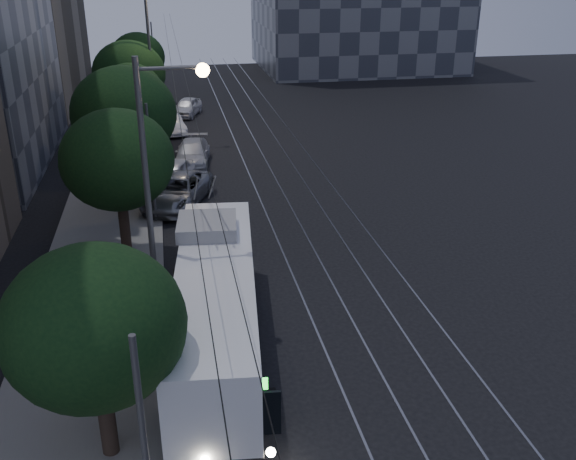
% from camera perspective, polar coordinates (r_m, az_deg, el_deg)
% --- Properties ---
extents(ground, '(120.00, 120.00, 0.00)m').
position_cam_1_polar(ground, '(24.05, 1.24, -7.49)').
color(ground, black).
rests_on(ground, ground).
extents(sidewalk, '(5.00, 90.00, 0.15)m').
position_cam_1_polar(sidewalk, '(42.13, -14.66, 5.63)').
color(sidewalk, gray).
rests_on(sidewalk, ground).
extents(tram_rails, '(4.52, 90.00, 0.02)m').
position_cam_1_polar(tram_rails, '(42.59, -1.07, 6.48)').
color(tram_rails, gray).
rests_on(tram_rails, ground).
extents(overhead_wires, '(2.23, 90.00, 6.00)m').
position_cam_1_polar(overhead_wires, '(41.16, -11.59, 10.41)').
color(overhead_wires, black).
rests_on(overhead_wires, ground).
extents(trolleybus, '(3.73, 12.16, 5.63)m').
position_cam_1_polar(trolleybus, '(21.40, -6.43, -6.68)').
color(trolleybus, white).
rests_on(trolleybus, ground).
extents(pickup_silver, '(4.46, 6.25, 1.58)m').
position_cam_1_polar(pickup_silver, '(34.53, -9.83, 3.44)').
color(pickup_silver, gray).
rests_on(pickup_silver, ground).
extents(car_white_a, '(3.06, 4.53, 1.43)m').
position_cam_1_polar(car_white_a, '(37.56, -10.20, 4.93)').
color(car_white_a, silver).
rests_on(car_white_a, ground).
extents(car_white_b, '(2.67, 5.26, 1.46)m').
position_cam_1_polar(car_white_b, '(41.37, -8.49, 6.77)').
color(car_white_b, '#B0AFB3').
rests_on(car_white_b, ground).
extents(car_white_c, '(2.28, 4.26, 1.33)m').
position_cam_1_polar(car_white_c, '(49.21, -10.30, 9.21)').
color(car_white_c, silver).
rests_on(car_white_c, ground).
extents(car_white_d, '(2.98, 4.56, 1.44)m').
position_cam_1_polar(car_white_d, '(54.70, -8.97, 10.76)').
color(car_white_d, silver).
rests_on(car_white_d, ground).
extents(tree_0, '(4.51, 4.51, 6.05)m').
position_cam_1_polar(tree_0, '(16.41, -16.84, -8.22)').
color(tree_0, black).
rests_on(tree_0, ground).
extents(tree_1, '(4.62, 4.62, 6.71)m').
position_cam_1_polar(tree_1, '(27.11, -14.93, 6.01)').
color(tree_1, black).
rests_on(tree_1, ground).
extents(tree_2, '(5.27, 5.27, 7.34)m').
position_cam_1_polar(tree_2, '(33.72, -14.38, 9.96)').
color(tree_2, black).
rests_on(tree_2, ground).
extents(tree_3, '(4.18, 4.18, 6.07)m').
position_cam_1_polar(tree_3, '(43.03, -13.78, 11.72)').
color(tree_3, black).
rests_on(tree_3, ground).
extents(tree_4, '(4.96, 4.96, 7.05)m').
position_cam_1_polar(tree_4, '(46.54, -13.95, 13.33)').
color(tree_4, black).
rests_on(tree_4, ground).
extents(tree_5, '(4.68, 4.68, 6.24)m').
position_cam_1_polar(tree_5, '(59.15, -13.21, 14.72)').
color(tree_5, black).
rests_on(tree_5, ground).
extents(streetlamp_near, '(2.32, 0.44, 9.51)m').
position_cam_1_polar(streetlamp_near, '(21.22, -11.43, 4.84)').
color(streetlamp_near, '#565658').
rests_on(streetlamp_near, ground).
extents(streetlamp_far, '(2.73, 0.44, 11.49)m').
position_cam_1_polar(streetlamp_far, '(45.56, -11.68, 15.92)').
color(streetlamp_far, '#565658').
rests_on(streetlamp_far, ground).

